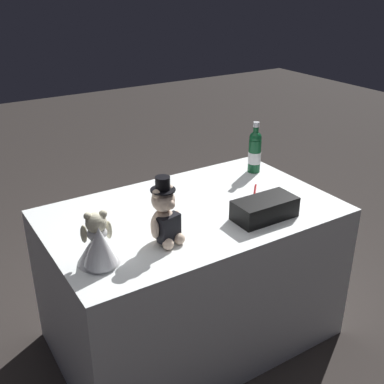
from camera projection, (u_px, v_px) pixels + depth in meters
ground_plane at (192, 333)px, 2.70m from camera, size 12.00×12.00×0.00m
reception_table at (192, 276)px, 2.53m from camera, size 1.45×0.89×0.79m
teddy_bear_groom at (165, 217)px, 2.04m from camera, size 0.16×0.15×0.31m
teddy_bear_bride at (99, 243)px, 1.89m from camera, size 0.19×0.23×0.23m
champagne_bottle at (255, 151)px, 2.77m from camera, size 0.08×0.08×0.30m
signing_pen at (255, 191)px, 2.56m from camera, size 0.11×0.12×0.01m
gift_case_black at (265, 209)px, 2.27m from camera, size 0.31×0.16×0.10m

